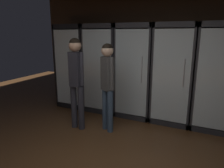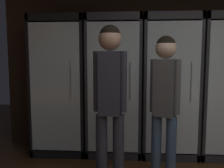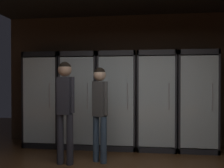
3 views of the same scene
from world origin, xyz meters
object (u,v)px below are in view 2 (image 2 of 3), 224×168
(cooler_far_left, at_px, (63,87))
(cooler_right, at_px, (223,88))
(shopper_far, at_px, (110,93))
(cooler_center, at_px, (168,87))
(shopper_near, at_px, (165,96))
(cooler_left, at_px, (114,87))

(cooler_far_left, height_order, cooler_right, same)
(cooler_far_left, distance_m, shopper_far, 1.40)
(cooler_far_left, relative_size, shopper_far, 1.16)
(cooler_center, height_order, shopper_near, cooler_center)
(shopper_far, bearing_deg, shopper_near, 16.22)
(cooler_far_left, relative_size, cooler_center, 1.00)
(cooler_far_left, xyz_separation_m, shopper_near, (1.35, -0.99, 0.03))
(cooler_left, bearing_deg, shopper_near, -59.90)
(cooler_left, height_order, cooler_right, same)
(shopper_near, bearing_deg, cooler_far_left, 143.75)
(cooler_far_left, relative_size, shopper_near, 1.23)
(cooler_right, xyz_separation_m, shopper_far, (-1.53, -1.15, 0.08))
(cooler_left, height_order, shopper_far, cooler_left)
(cooler_far_left, distance_m, cooler_center, 1.55)
(cooler_far_left, distance_m, shopper_near, 1.67)
(cooler_center, xyz_separation_m, shopper_far, (-0.75, -1.15, 0.08))
(cooler_left, relative_size, shopper_far, 1.16)
(cooler_left, xyz_separation_m, shopper_far, (0.02, -1.15, 0.08))
(cooler_far_left, distance_m, cooler_right, 2.33)
(cooler_center, xyz_separation_m, shopper_near, (-0.20, -0.99, 0.03))
(cooler_far_left, xyz_separation_m, cooler_left, (0.77, -0.00, 0.00))
(cooler_left, bearing_deg, shopper_far, -88.95)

